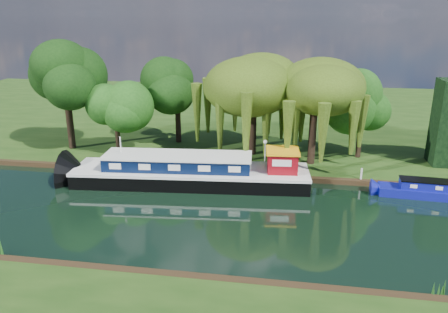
# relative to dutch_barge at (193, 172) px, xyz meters

# --- Properties ---
(ground) EXTENTS (120.00, 120.00, 0.00)m
(ground) POSITION_rel_dutch_barge_xyz_m (5.42, -6.19, -1.06)
(ground) COLOR black
(far_bank) EXTENTS (120.00, 52.00, 0.45)m
(far_bank) POSITION_rel_dutch_barge_xyz_m (5.42, 27.81, -0.83)
(far_bank) COLOR #19390F
(far_bank) RESTS_ON ground
(dutch_barge) EXTENTS (20.55, 6.24, 4.27)m
(dutch_barge) POSITION_rel_dutch_barge_xyz_m (0.00, 0.00, 0.00)
(dutch_barge) COLOR black
(dutch_barge) RESTS_ON ground
(red_dinghy) EXTENTS (3.46, 2.58, 0.69)m
(red_dinghy) POSITION_rel_dutch_barge_xyz_m (-9.02, 0.69, -1.06)
(red_dinghy) COLOR maroon
(red_dinghy) RESTS_ON ground
(white_cruiser) EXTENTS (2.41, 2.20, 1.08)m
(white_cruiser) POSITION_rel_dutch_barge_xyz_m (21.18, 0.98, -1.06)
(white_cruiser) COLOR silver
(white_cruiser) RESTS_ON ground
(willow_left) EXTENTS (7.98, 7.98, 9.57)m
(willow_left) POSITION_rel_dutch_barge_xyz_m (4.40, 7.95, 6.34)
(willow_left) COLOR black
(willow_left) RESTS_ON far_bank
(willow_right) EXTENTS (7.37, 7.37, 8.97)m
(willow_right) POSITION_rel_dutch_barge_xyz_m (10.23, 5.90, 5.94)
(willow_right) COLOR black
(willow_right) RESTS_ON far_bank
(tree_far_left) EXTENTS (4.40, 4.40, 7.09)m
(tree_far_left) POSITION_rel_dutch_barge_xyz_m (-9.15, 5.89, 4.26)
(tree_far_left) COLOR black
(tree_far_left) RESTS_ON far_bank
(tree_far_back) EXTENTS (6.02, 6.02, 10.13)m
(tree_far_back) POSITION_rel_dutch_barge_xyz_m (-14.82, 6.97, 6.44)
(tree_far_back) COLOR black
(tree_far_back) RESTS_ON far_bank
(tree_far_mid) EXTENTS (5.21, 5.21, 8.52)m
(tree_far_mid) POSITION_rel_dutch_barge_xyz_m (-4.17, 11.00, 5.27)
(tree_far_mid) COLOR black
(tree_far_mid) RESTS_ON far_bank
(tree_far_right) EXTENTS (4.57, 4.57, 7.49)m
(tree_far_right) POSITION_rel_dutch_barge_xyz_m (14.94, 8.61, 4.55)
(tree_far_right) COLOR black
(tree_far_right) RESTS_ON far_bank
(lamppost) EXTENTS (0.36, 0.36, 2.56)m
(lamppost) POSITION_rel_dutch_barge_xyz_m (5.92, 4.31, 1.36)
(lamppost) COLOR silver
(lamppost) RESTS_ON far_bank
(mooring_posts) EXTENTS (19.16, 0.16, 1.00)m
(mooring_posts) POSITION_rel_dutch_barge_xyz_m (4.92, 2.21, -0.11)
(mooring_posts) COLOR silver
(mooring_posts) RESTS_ON far_bank
(reeds_near) EXTENTS (33.70, 1.50, 1.10)m
(reeds_near) POSITION_rel_dutch_barge_xyz_m (12.30, -13.76, -0.51)
(reeds_near) COLOR #184E14
(reeds_near) RESTS_ON ground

